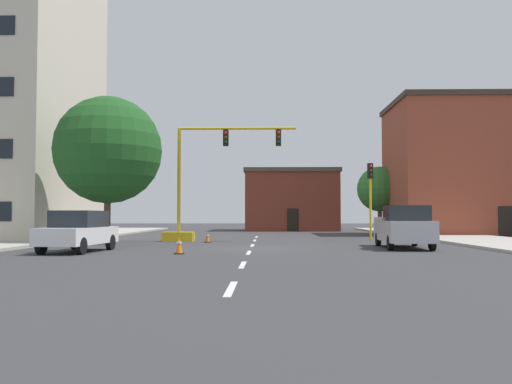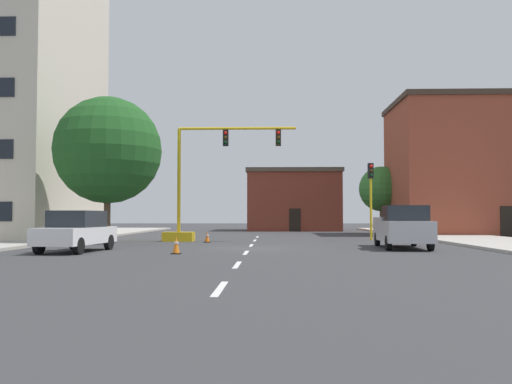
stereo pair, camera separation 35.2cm
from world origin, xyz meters
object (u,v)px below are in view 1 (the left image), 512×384
at_px(tree_right_far, 380,189).
at_px(traffic_cone_roadside_a, 208,237).
at_px(pickup_truck_silver, 403,227).
at_px(traffic_light_pole_right, 370,184).
at_px(tree_left_near, 108,150).
at_px(traffic_cone_roadside_b, 179,245).
at_px(traffic_signal_gantry, 195,205).
at_px(sedan_white_near_left, 78,231).

xyz_separation_m(tree_right_far, traffic_cone_roadside_a, (-13.09, -15.97, -3.51)).
bearing_deg(pickup_truck_silver, tree_right_far, 81.20).
bearing_deg(traffic_light_pole_right, pickup_truck_silver, -90.38).
bearing_deg(tree_left_near, traffic_cone_roadside_a, 11.32).
bearing_deg(traffic_cone_roadside_b, traffic_signal_gantry, 94.35).
xyz_separation_m(traffic_signal_gantry, pickup_truck_silver, (10.73, -6.59, -1.20)).
distance_m(traffic_signal_gantry, traffic_cone_roadside_a, 2.48).
distance_m(traffic_cone_roadside_a, traffic_cone_roadside_b, 9.36).
relative_size(traffic_signal_gantry, tree_left_near, 0.97).
bearing_deg(traffic_signal_gantry, sedan_white_near_left, -110.95).
relative_size(traffic_light_pole_right, sedan_white_near_left, 1.03).
height_order(tree_left_near, pickup_truck_silver, tree_left_near).
height_order(traffic_signal_gantry, sedan_white_near_left, traffic_signal_gantry).
bearing_deg(tree_right_far, traffic_light_pole_right, -104.07).
height_order(tree_left_near, tree_right_far, tree_left_near).
relative_size(traffic_light_pole_right, tree_left_near, 0.59).
distance_m(traffic_light_pole_right, traffic_cone_roadside_b, 16.25).
relative_size(pickup_truck_silver, traffic_cone_roadside_a, 9.22).
bearing_deg(traffic_cone_roadside_a, sedan_white_near_left, -119.15).
relative_size(tree_right_far, sedan_white_near_left, 1.24).
bearing_deg(tree_right_far, traffic_cone_roadside_a, -129.35).
bearing_deg(sedan_white_near_left, tree_left_near, 97.11).
height_order(traffic_light_pole_right, traffic_cone_roadside_a, traffic_light_pole_right).
distance_m(traffic_signal_gantry, tree_left_near, 5.94).
height_order(pickup_truck_silver, traffic_cone_roadside_b, pickup_truck_silver).
bearing_deg(tree_left_near, pickup_truck_silver, -15.27).
relative_size(traffic_signal_gantry, traffic_cone_roadside_a, 13.23).
xyz_separation_m(pickup_truck_silver, sedan_white_near_left, (-14.37, -2.92, -0.09)).
bearing_deg(traffic_cone_roadside_a, tree_left_near, -168.68).
distance_m(traffic_light_pole_right, tree_right_far, 13.29).
height_order(traffic_signal_gantry, pickup_truck_silver, traffic_signal_gantry).
distance_m(traffic_light_pole_right, sedan_white_near_left, 18.49).
relative_size(tree_right_far, pickup_truck_silver, 1.05).
xyz_separation_m(traffic_light_pole_right, traffic_cone_roadside_a, (-9.86, -3.08, -3.24)).
bearing_deg(sedan_white_near_left, traffic_light_pole_right, 37.97).
bearing_deg(tree_left_near, sedan_white_near_left, -82.89).
relative_size(tree_right_far, traffic_cone_roadside_b, 8.12).
xyz_separation_m(tree_left_near, sedan_white_near_left, (0.88, -7.09, -4.28)).
xyz_separation_m(tree_left_near, traffic_cone_roadside_b, (5.34, -8.27, -4.82)).
bearing_deg(traffic_signal_gantry, pickup_truck_silver, -31.56).
height_order(traffic_signal_gantry, traffic_cone_roadside_a, traffic_signal_gantry).
xyz_separation_m(traffic_signal_gantry, tree_left_near, (-4.53, -2.43, 2.99)).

